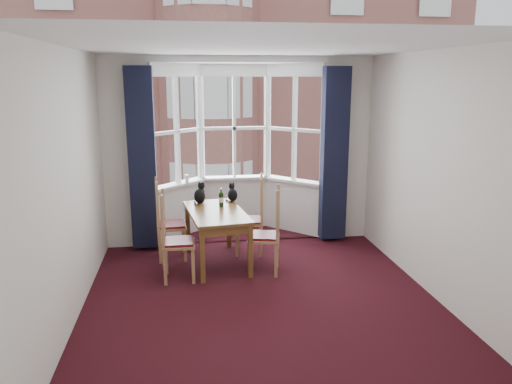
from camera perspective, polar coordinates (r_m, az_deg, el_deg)
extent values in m
plane|color=black|center=(5.78, 0.75, -12.60)|extent=(4.50, 4.50, 0.00)
plane|color=white|center=(5.21, 0.84, 16.34)|extent=(4.50, 4.50, 0.00)
plane|color=silver|center=(5.39, -20.71, 0.41)|extent=(0.00, 4.50, 4.50)
plane|color=silver|center=(5.97, 20.13, 1.61)|extent=(0.00, 4.50, 4.50)
plane|color=silver|center=(3.20, 7.16, -7.20)|extent=(4.00, 0.00, 4.00)
cube|color=silver|center=(7.52, -14.54, 4.22)|extent=(0.70, 0.12, 2.80)
cube|color=silver|center=(7.87, 10.16, 4.82)|extent=(0.70, 0.12, 2.80)
cube|color=black|center=(7.33, -12.87, 3.69)|extent=(0.38, 0.22, 2.60)
cube|color=black|center=(7.64, 8.93, 4.24)|extent=(0.38, 0.22, 2.60)
cube|color=brown|center=(6.72, -4.56, -2.34)|extent=(0.88, 1.41, 0.04)
cube|color=brown|center=(6.21, -6.16, -7.29)|extent=(0.07, 0.07, 0.70)
cube|color=brown|center=(7.36, -7.81, -4.05)|extent=(0.07, 0.07, 0.70)
cube|color=brown|center=(6.33, -0.66, -6.80)|extent=(0.07, 0.07, 0.70)
cube|color=brown|center=(7.46, -3.15, -3.71)|extent=(0.07, 0.07, 0.70)
cube|color=#A2774E|center=(6.33, -8.83, -5.74)|extent=(0.40, 0.42, 0.06)
cube|color=#550E10|center=(6.32, -8.83, -5.61)|extent=(0.36, 0.38, 0.03)
cube|color=#A2774E|center=(7.06, -9.64, -3.77)|extent=(0.43, 0.45, 0.06)
cube|color=#550E10|center=(7.05, -9.64, -3.66)|extent=(0.38, 0.40, 0.03)
cube|color=#A2774E|center=(6.48, 0.88, -5.12)|extent=(0.48, 0.50, 0.06)
cube|color=#550E10|center=(6.48, 0.88, -4.99)|extent=(0.43, 0.45, 0.03)
cube|color=#A2774E|center=(7.17, -0.80, -3.31)|extent=(0.46, 0.47, 0.06)
cube|color=#550E10|center=(7.17, -0.80, -3.20)|extent=(0.41, 0.43, 0.03)
ellipsoid|color=black|center=(7.13, -6.47, -0.49)|extent=(0.23, 0.26, 0.21)
sphere|color=black|center=(7.17, -6.28, 0.68)|extent=(0.13, 0.13, 0.10)
cone|color=black|center=(7.17, -6.50, 1.08)|extent=(0.05, 0.05, 0.04)
cone|color=black|center=(7.15, -6.08, 1.06)|extent=(0.05, 0.05, 0.04)
ellipsoid|color=black|center=(7.22, -2.70, -0.36)|extent=(0.15, 0.19, 0.18)
sphere|color=black|center=(7.25, -2.79, 0.66)|extent=(0.09, 0.09, 0.09)
cone|color=black|center=(7.24, -2.98, 0.99)|extent=(0.03, 0.03, 0.04)
cone|color=black|center=(7.25, -2.60, 1.01)|extent=(0.03, 0.03, 0.04)
cylinder|color=black|center=(6.92, -3.99, -0.91)|extent=(0.07, 0.07, 0.19)
sphere|color=black|center=(6.90, -4.01, -0.19)|extent=(0.06, 0.06, 0.06)
cylinder|color=black|center=(6.89, -4.01, 0.10)|extent=(0.02, 0.02, 0.08)
cylinder|color=gold|center=(6.88, -4.02, 0.39)|extent=(0.03, 0.03, 0.02)
cylinder|color=silver|center=(6.92, -4.00, -0.88)|extent=(0.07, 0.07, 0.07)
cylinder|color=white|center=(7.90, -7.91, 1.50)|extent=(0.06, 0.06, 0.13)
plane|color=#333335|center=(38.35, -6.81, 0.18)|extent=(80.00, 80.00, 0.00)
cube|color=#9F5D52|center=(19.47, -5.87, 8.59)|extent=(18.00, 6.00, 14.00)
cylinder|color=#9F5D52|center=(16.48, -5.41, 7.79)|extent=(3.20, 3.20, 14.00)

